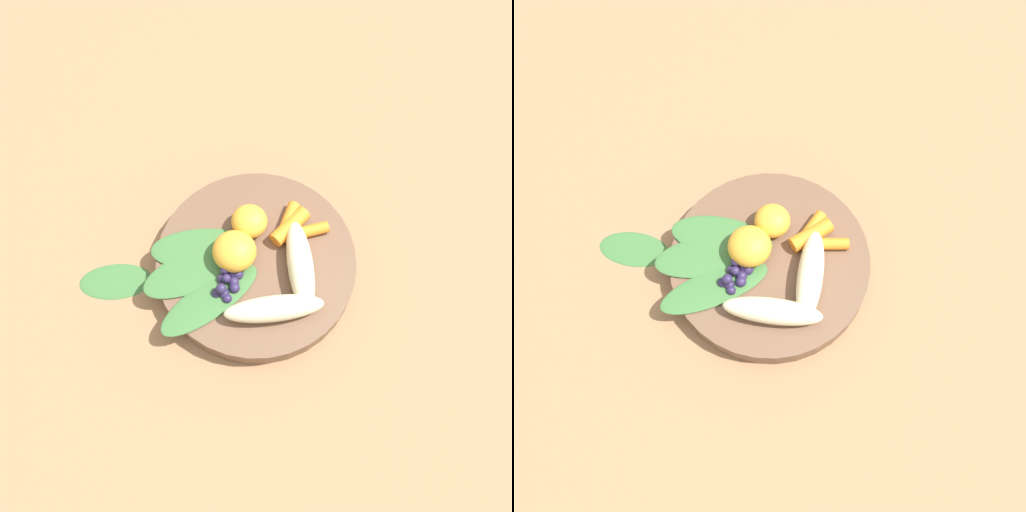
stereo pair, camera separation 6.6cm
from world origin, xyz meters
TOP-DOWN VIEW (x-y plane):
  - ground_plane at (0.00, 0.00)m, footprint 2.40×2.40m
  - bowl at (0.00, 0.00)m, footprint 0.24×0.24m
  - banana_peeled_left at (0.05, -0.01)m, footprint 0.05×0.12m
  - banana_peeled_right at (0.03, -0.07)m, footprint 0.12×0.05m
  - orange_segment_near at (-0.03, 0.00)m, footprint 0.05×0.05m
  - orange_segment_far at (-0.01, 0.04)m, footprint 0.04×0.04m
  - carrot_front at (0.06, 0.04)m, footprint 0.06×0.03m
  - carrot_mid_left at (0.04, 0.04)m, footprint 0.05×0.05m
  - carrot_mid_right at (0.03, 0.05)m, footprint 0.03×0.05m
  - blueberry_pile at (-0.03, -0.04)m, footprint 0.04×0.04m
  - kale_leaf_left at (-0.06, 0.01)m, footprint 0.13×0.07m
  - kale_leaf_right at (-0.07, -0.02)m, footprint 0.15×0.12m
  - kale_leaf_rear at (-0.05, -0.06)m, footprint 0.13×0.12m
  - kale_leaf_stray at (-0.17, -0.03)m, footprint 0.10×0.06m

SIDE VIEW (x-z plane):
  - ground_plane at x=0.00m, z-range 0.00..0.00m
  - kale_leaf_stray at x=-0.17m, z-range 0.00..0.01m
  - bowl at x=0.00m, z-range 0.00..0.03m
  - kale_leaf_left at x=-0.06m, z-range 0.03..0.03m
  - kale_leaf_right at x=-0.07m, z-range 0.03..0.03m
  - kale_leaf_rear at x=-0.05m, z-range 0.03..0.03m
  - carrot_front at x=0.06m, z-range 0.03..0.04m
  - carrot_mid_right at x=0.03m, z-range 0.03..0.04m
  - blueberry_pile at x=-0.03m, z-range 0.03..0.05m
  - carrot_mid_left at x=0.04m, z-range 0.03..0.05m
  - banana_peeled_left at x=0.05m, z-range 0.03..0.06m
  - banana_peeled_right at x=0.03m, z-range 0.03..0.06m
  - orange_segment_far at x=-0.01m, z-range 0.03..0.06m
  - orange_segment_near at x=-0.03m, z-range 0.03..0.07m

